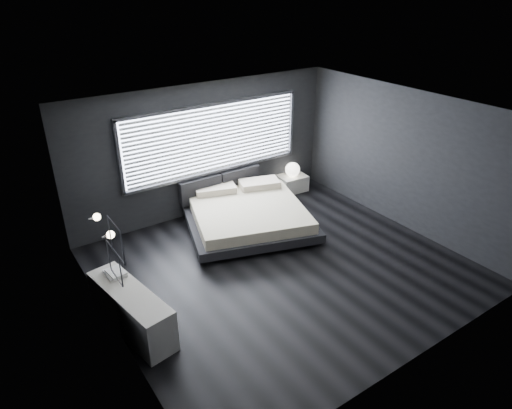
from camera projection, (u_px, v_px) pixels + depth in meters
room at (285, 197)px, 7.54m from camera, size 6.04×6.00×2.80m
window at (214, 139)px, 9.54m from camera, size 4.14×0.09×1.52m
headboard at (221, 184)px, 10.00m from camera, size 1.96×0.16×0.52m
sconce_near at (110, 235)px, 6.04m from camera, size 0.18×0.11×0.11m
sconce_far at (97, 217)px, 6.48m from camera, size 0.18×0.11×0.11m
wall_art_upper at (116, 240)px, 5.44m from camera, size 0.01×0.48×0.48m
wall_art_lower at (115, 263)px, 5.83m from camera, size 0.01×0.48×0.48m
bed at (248, 214)px, 9.36m from camera, size 3.04×2.96×0.63m
nightstand at (292, 183)px, 11.02m from camera, size 0.69×0.59×0.38m
orb_lamp at (293, 170)px, 10.81m from camera, size 0.35×0.35×0.35m
dresser at (132, 310)px, 6.61m from camera, size 0.75×1.73×0.67m
book_stack at (115, 273)px, 6.80m from camera, size 0.28×0.36×0.07m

